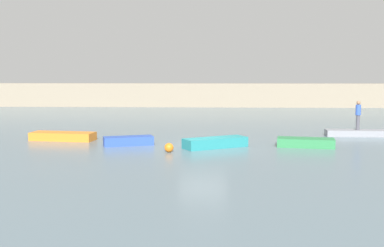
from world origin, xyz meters
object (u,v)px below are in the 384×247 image
mooring_buoy (169,148)px  rowboat_green (306,143)px  rowboat_orange (63,136)px  person_blue_shirt (358,114)px  rowboat_teal (215,143)px  rowboat_grey (357,133)px  rowboat_blue (128,141)px

mooring_buoy → rowboat_green: bearing=15.6°
mooring_buoy → rowboat_orange: bearing=149.5°
person_blue_shirt → mooring_buoy: bearing=-150.0°
rowboat_teal → person_blue_shirt: person_blue_shirt is taller
rowboat_green → rowboat_grey: 6.09m
rowboat_green → person_blue_shirt: 6.20m
mooring_buoy → rowboat_grey: bearing=30.0°
rowboat_teal → rowboat_grey: 10.22m
rowboat_orange → rowboat_grey: bearing=15.9°
rowboat_blue → rowboat_grey: (13.75, 4.29, -0.04)m
mooring_buoy → person_blue_shirt: bearing=30.0°
rowboat_teal → rowboat_blue: bearing=142.8°
rowboat_orange → rowboat_grey: size_ratio=0.97×
rowboat_green → mooring_buoy: rowboat_green is taller
rowboat_teal → person_blue_shirt: bearing=-1.0°
rowboat_blue → rowboat_teal: bearing=-25.5°
rowboat_blue → rowboat_teal: 4.83m
rowboat_orange → mooring_buoy: rowboat_orange is taller
rowboat_blue → rowboat_teal: (4.79, -0.63, 0.02)m
rowboat_green → rowboat_grey: rowboat_green is taller
person_blue_shirt → mooring_buoy: 13.10m
rowboat_grey → mooring_buoy: size_ratio=8.35×
person_blue_shirt → rowboat_grey: bearing=-153.4°
rowboat_blue → person_blue_shirt: bearing=-0.7°
rowboat_teal → rowboat_green: size_ratio=1.16×
rowboat_blue → mooring_buoy: size_ratio=5.80×
rowboat_teal → mooring_buoy: size_ratio=7.48×
rowboat_grey → person_blue_shirt: bearing=28.7°
rowboat_orange → rowboat_teal: size_ratio=1.08×
rowboat_teal → rowboat_grey: rowboat_teal is taller
rowboat_grey → person_blue_shirt: (0.00, 0.00, 1.22)m
rowboat_grey → mooring_buoy: 13.05m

